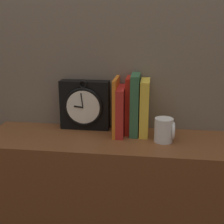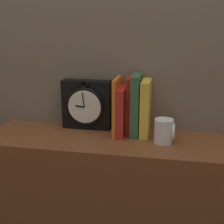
% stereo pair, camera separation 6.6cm
% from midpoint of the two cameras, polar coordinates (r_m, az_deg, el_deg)
% --- Properties ---
extents(wall_back, '(6.00, 0.05, 2.60)m').
position_cam_midpoint_polar(wall_back, '(1.37, -0.38, 17.80)').
color(wall_back, '#756656').
rests_on(wall_back, ground_plane).
extents(bookshelf, '(1.07, 0.31, 0.80)m').
position_cam_midpoint_polar(bookshelf, '(1.47, -1.36, -19.59)').
color(bookshelf, brown).
rests_on(bookshelf, ground_plane).
extents(clock, '(0.22, 0.07, 0.22)m').
position_cam_midpoint_polar(clock, '(1.37, -6.37, 1.25)').
color(clock, black).
rests_on(clock, bookshelf).
extents(book_slot0_orange, '(0.01, 0.16, 0.24)m').
position_cam_midpoint_polar(book_slot0_orange, '(1.30, -0.72, 1.03)').
color(book_slot0_orange, orange).
rests_on(book_slot0_orange, bookshelf).
extents(book_slot1_red, '(0.03, 0.16, 0.20)m').
position_cam_midpoint_polar(book_slot1_red, '(1.31, 0.26, 0.20)').
color(book_slot1_red, red).
rests_on(book_slot1_red, bookshelf).
extents(book_slot2_red, '(0.02, 0.11, 0.24)m').
position_cam_midpoint_polar(book_slot2_red, '(1.32, 1.58, 1.23)').
color(book_slot2_red, red).
rests_on(book_slot2_red, bookshelf).
extents(book_slot3_green, '(0.03, 0.13, 0.25)m').
position_cam_midpoint_polar(book_slot3_green, '(1.30, 2.80, 1.36)').
color(book_slot3_green, '#32623E').
rests_on(book_slot3_green, bookshelf).
extents(book_slot4_yellow, '(0.04, 0.13, 0.23)m').
position_cam_midpoint_polar(book_slot4_yellow, '(1.30, 4.54, 0.82)').
color(book_slot4_yellow, yellow).
rests_on(book_slot4_yellow, bookshelf).
extents(mug, '(0.08, 0.07, 0.10)m').
position_cam_midpoint_polar(mug, '(1.25, 8.10, -3.25)').
color(mug, white).
rests_on(mug, bookshelf).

